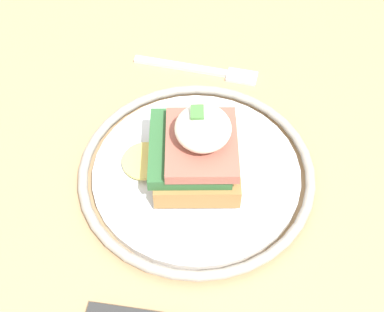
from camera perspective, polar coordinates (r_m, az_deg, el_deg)
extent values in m
cube|color=tan|center=(0.55, -0.69, -5.39)|extent=(0.94, 0.88, 0.03)
cylinder|color=tan|center=(1.16, -19.51, 2.28)|extent=(0.06, 0.06, 0.72)
cylinder|color=tan|center=(1.16, 18.57, 2.50)|extent=(0.06, 0.06, 0.72)
cylinder|color=silver|center=(0.55, 0.00, -1.90)|extent=(0.21, 0.21, 0.01)
torus|color=gray|center=(0.55, 0.00, -1.59)|extent=(0.24, 0.24, 0.01)
cube|color=#9E703D|center=(0.53, 0.00, -0.54)|extent=(0.10, 0.08, 0.02)
cube|color=#2D6033|center=(0.52, -0.32, 0.91)|extent=(0.09, 0.08, 0.01)
cube|color=#9E5647|center=(0.51, 0.50, 1.28)|extent=(0.08, 0.07, 0.01)
ellipsoid|color=white|center=(0.49, 0.64, 2.98)|extent=(0.05, 0.05, 0.03)
cylinder|color=#EAD166|center=(0.55, -5.52, -0.52)|extent=(0.05, 0.05, 0.00)
cube|color=#47843D|center=(0.48, 0.00, 4.71)|extent=(0.02, 0.01, 0.00)
cube|color=silver|center=(0.66, -1.64, 9.55)|extent=(0.04, 0.11, 0.00)
cube|color=silver|center=(0.65, 4.93, 8.43)|extent=(0.03, 0.04, 0.00)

